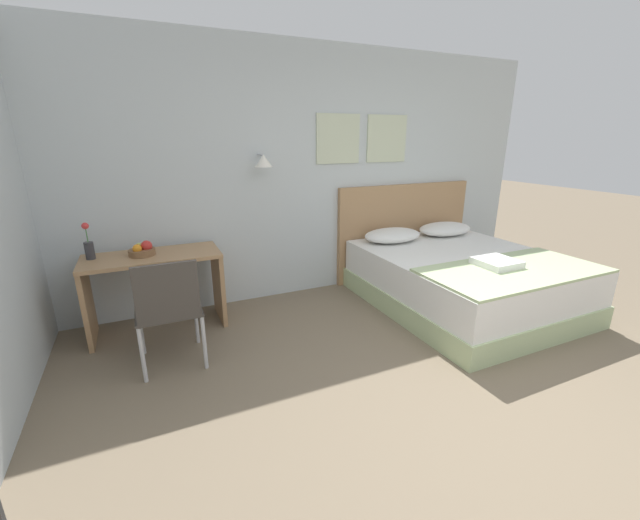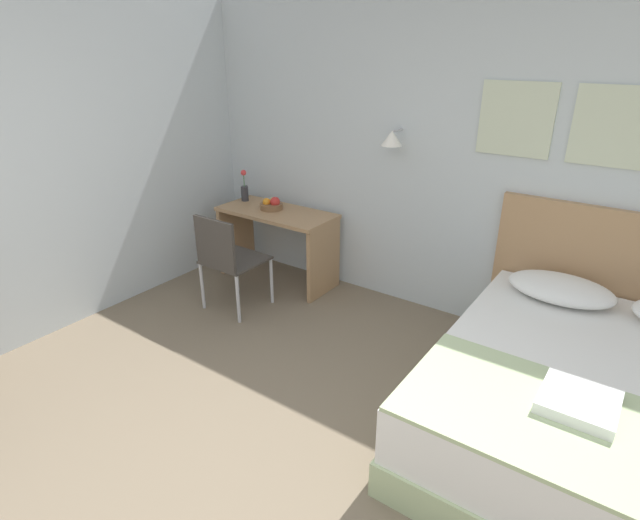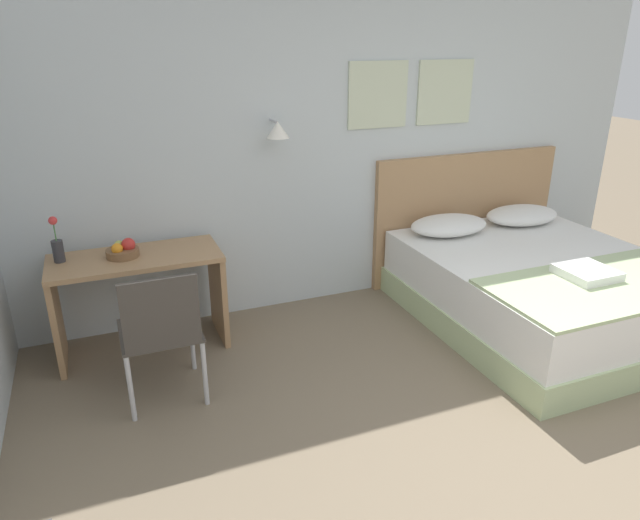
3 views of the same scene
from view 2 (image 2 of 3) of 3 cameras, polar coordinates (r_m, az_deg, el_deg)
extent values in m
cube|color=silver|center=(4.17, 16.19, 10.50)|extent=(5.88, 0.06, 2.65)
cube|color=beige|center=(3.97, 21.48, 14.75)|extent=(0.52, 0.02, 0.52)
cube|color=beige|center=(3.86, 30.66, 12.95)|extent=(0.52, 0.02, 0.52)
cylinder|color=#B2B2B7|center=(4.24, 8.83, 14.44)|extent=(0.02, 0.16, 0.02)
cone|color=white|center=(4.17, 8.21, 13.63)|extent=(0.17, 0.17, 0.12)
cube|color=#B2C693|center=(3.45, 28.23, -17.11)|extent=(1.75, 2.05, 0.22)
cube|color=white|center=(3.28, 29.17, -13.32)|extent=(1.71, 2.01, 0.34)
cube|color=#A87F56|center=(4.13, 31.72, -3.28)|extent=(1.87, 0.06, 1.17)
ellipsoid|color=white|center=(3.85, 25.80, -2.96)|extent=(0.70, 0.45, 0.15)
cube|color=#B2C693|center=(2.69, 28.13, -16.90)|extent=(1.69, 0.82, 0.02)
cube|color=white|center=(2.79, 27.45, -14.19)|extent=(0.35, 0.34, 0.06)
cube|color=#A87F56|center=(4.84, -5.02, 5.42)|extent=(1.16, 0.53, 0.03)
cube|color=#A87F56|center=(5.31, -9.51, 2.74)|extent=(0.04, 0.48, 0.69)
cube|color=#A87F56|center=(4.65, 0.43, -0.03)|extent=(0.04, 0.48, 0.69)
cube|color=#3D3833|center=(4.45, -9.63, 0.02)|extent=(0.48, 0.48, 0.02)
cube|color=#3D3833|center=(4.22, -11.93, 1.82)|extent=(0.44, 0.03, 0.43)
cylinder|color=#B7B7BC|center=(4.82, -9.51, -1.06)|extent=(0.03, 0.03, 0.44)
cylinder|color=#B7B7BC|center=(4.55, -5.56, -2.38)|extent=(0.03, 0.03, 0.44)
cylinder|color=#B7B7BC|center=(4.56, -13.31, -2.90)|extent=(0.03, 0.03, 0.44)
cylinder|color=#B7B7BC|center=(4.27, -9.35, -4.44)|extent=(0.03, 0.03, 0.44)
cylinder|color=brown|center=(4.88, -5.58, 6.14)|extent=(0.22, 0.22, 0.05)
sphere|color=red|center=(4.84, -5.17, 6.66)|extent=(0.09, 0.09, 0.09)
sphere|color=#B2C156|center=(4.91, -5.40, 6.74)|extent=(0.07, 0.07, 0.07)
sphere|color=orange|center=(4.87, -6.12, 6.61)|extent=(0.08, 0.08, 0.08)
cylinder|color=#333338|center=(5.17, -8.59, 7.52)|extent=(0.07, 0.07, 0.15)
cylinder|color=#3D7538|center=(5.14, -8.69, 9.08)|extent=(0.01, 0.01, 0.14)
sphere|color=#DB3838|center=(5.12, -8.74, 9.84)|extent=(0.06, 0.06, 0.06)
camera|label=1|loc=(3.06, -56.85, 4.07)|focal=22.00mm
camera|label=3|loc=(3.20, -63.48, 10.07)|focal=32.00mm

